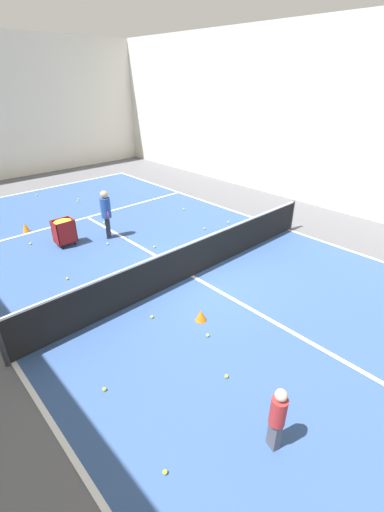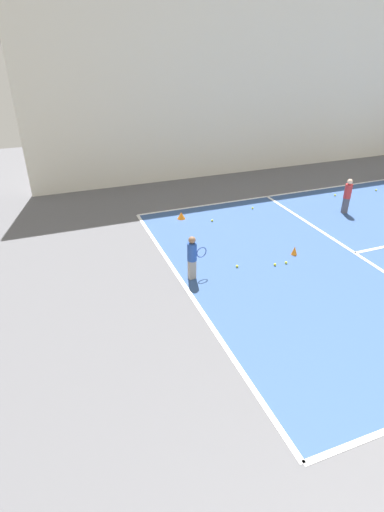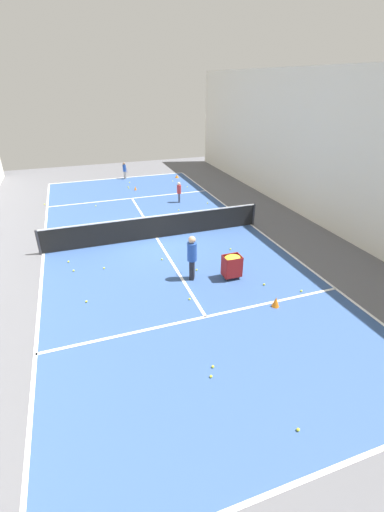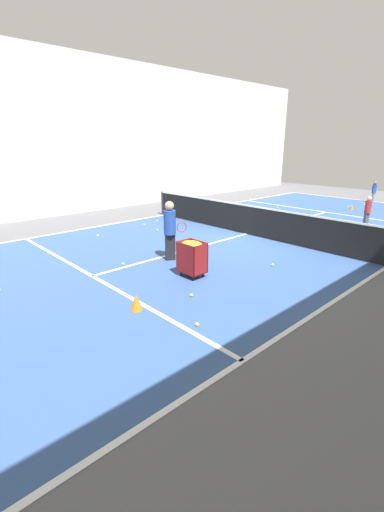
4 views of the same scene
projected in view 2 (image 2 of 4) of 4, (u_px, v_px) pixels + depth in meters
The scene contains 14 objects.
line_baseline_near at pixel (186, 288), 9.47m from camera, with size 9.49×0.10×0.00m, color white.
line_service_near at pixel (355, 253), 11.01m from camera, with size 9.49×0.10×0.00m, color white.
hall_enclosure_left at pixel (357, 83), 17.72m from camera, with size 0.15×28.55×6.88m.
player_near_baseline at pixel (192, 255), 9.56m from camera, with size 0.26×0.56×1.15m.
child_midcourt at pixel (348, 194), 13.20m from camera, with size 0.30×0.30×1.18m.
training_cone_0 at pixel (181, 215), 13.03m from camera, with size 0.26×0.26×0.23m, color orange.
training_cone_2 at pixel (294, 251), 10.88m from camera, with size 0.16×0.16×0.25m, color orange.
tennis_ball_0 at pixel (275, 265), 10.39m from camera, with size 0.07×0.07×0.07m, color yellow.
tennis_ball_1 at pixel (212, 220), 12.87m from camera, with size 0.07×0.07×0.07m, color yellow.
tennis_ball_3 at pixel (237, 266), 10.32m from camera, with size 0.07×0.07×0.07m, color yellow.
tennis_ball_4 at pixel (335, 195), 14.94m from camera, with size 0.07×0.07×0.07m, color yellow.
tennis_ball_5 at pixel (376, 190), 15.42m from camera, with size 0.07×0.07×0.07m, color yellow.
tennis_ball_14 at pixel (253, 208), 13.81m from camera, with size 0.07×0.07×0.07m, color yellow.
tennis_ball_15 at pixel (286, 263), 10.48m from camera, with size 0.07×0.07×0.07m, color yellow.
Camera 2 is at (7.44, -13.72, 5.25)m, focal length 28.00 mm.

